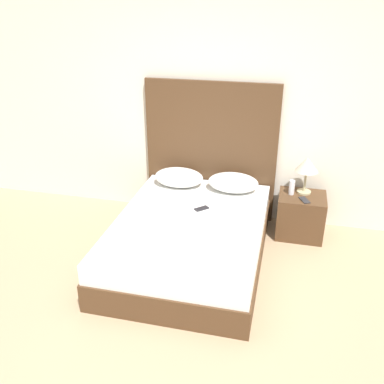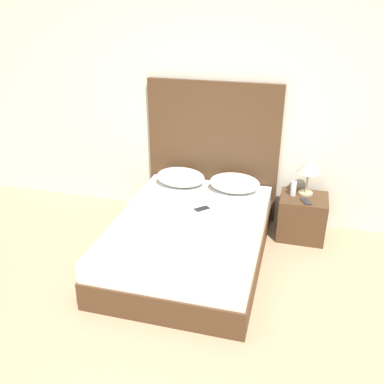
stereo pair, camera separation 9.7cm
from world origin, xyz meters
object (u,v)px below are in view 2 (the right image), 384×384
phone_on_nightstand (306,201)px  phone_on_bed (202,209)px  nightstand (302,217)px  bed (189,240)px  table_lamp (309,167)px

phone_on_nightstand → phone_on_bed: bearing=-158.2°
nightstand → phone_on_nightstand: (0.02, -0.11, 0.24)m
bed → phone_on_nightstand: 1.28m
nightstand → table_lamp: table_lamp is taller
bed → phone_on_nightstand: size_ratio=11.88×
nightstand → phone_on_nightstand: 0.27m
phone_on_nightstand → bed: bearing=-149.1°
bed → table_lamp: bearing=38.1°
phone_on_bed → table_lamp: bearing=30.8°
phone_on_bed → nightstand: size_ratio=0.31×
table_lamp → phone_on_nightstand: bearing=-87.7°
phone_on_bed → table_lamp: (1.00, 0.60, 0.33)m
nightstand → phone_on_nightstand: phone_on_nightstand is taller
phone_on_bed → nightstand: bearing=27.2°
bed → table_lamp: size_ratio=4.86×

